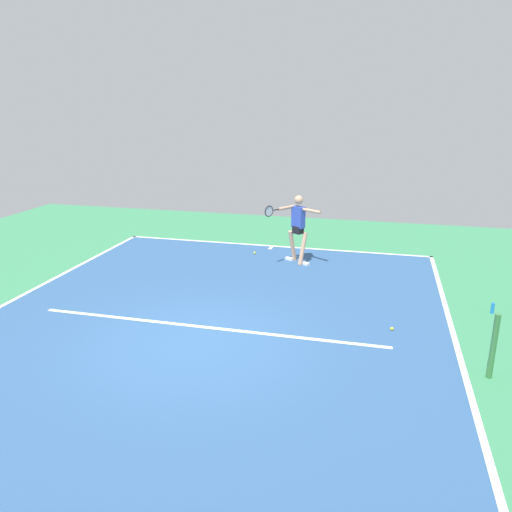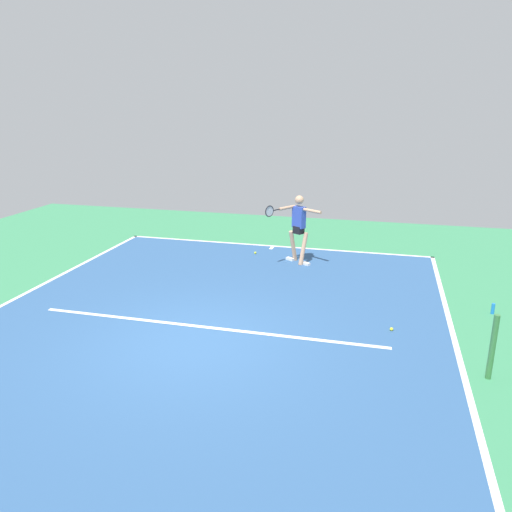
% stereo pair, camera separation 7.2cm
% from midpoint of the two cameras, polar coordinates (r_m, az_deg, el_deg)
% --- Properties ---
extents(ground_plane, '(21.31, 21.31, 0.00)m').
position_cam_midpoint_polar(ground_plane, '(9.17, -6.93, -9.71)').
color(ground_plane, '#388456').
extents(court_surface, '(9.21, 13.16, 0.00)m').
position_cam_midpoint_polar(court_surface, '(9.17, -6.93, -9.70)').
color(court_surface, '#2D5484').
rests_on(court_surface, ground_plane).
extents(court_line_baseline_near, '(9.21, 0.10, 0.01)m').
position_cam_midpoint_polar(court_line_baseline_near, '(15.03, 2.10, 1.15)').
color(court_line_baseline_near, white).
rests_on(court_line_baseline_near, ground_plane).
extents(court_line_sideline_left, '(0.10, 13.16, 0.01)m').
position_cam_midpoint_polar(court_line_sideline_left, '(8.75, 22.84, -12.40)').
color(court_line_sideline_left, white).
rests_on(court_line_sideline_left, ground_plane).
extents(court_line_service, '(6.91, 0.10, 0.01)m').
position_cam_midpoint_polar(court_line_service, '(9.71, -5.55, -8.07)').
color(court_line_service, white).
rests_on(court_line_service, ground_plane).
extents(court_line_centre_mark, '(0.10, 0.30, 0.01)m').
position_cam_midpoint_polar(court_line_centre_mark, '(14.84, 1.93, 0.95)').
color(court_line_centre_mark, white).
rests_on(court_line_centre_mark, ground_plane).
extents(net_post, '(0.09, 0.09, 1.07)m').
position_cam_midpoint_polar(net_post, '(8.58, 25.58, -9.36)').
color(net_post, '#38753D').
rests_on(net_post, ground_plane).
extents(tennis_player, '(1.37, 1.07, 1.84)m').
position_cam_midpoint_polar(tennis_player, '(13.21, 4.97, 3.63)').
color(tennis_player, tan).
rests_on(tennis_player, ground_plane).
extents(tennis_ball_centre_court, '(0.07, 0.07, 0.07)m').
position_cam_midpoint_polar(tennis_ball_centre_court, '(14.23, 0.05, 0.37)').
color(tennis_ball_centre_court, yellow).
rests_on(tennis_ball_centre_court, ground_plane).
extents(tennis_ball_far_corner, '(0.07, 0.07, 0.07)m').
position_cam_midpoint_polar(tennis_ball_far_corner, '(9.86, 15.39, -8.04)').
color(tennis_ball_far_corner, yellow).
rests_on(tennis_ball_far_corner, ground_plane).
extents(water_bottle, '(0.07, 0.07, 0.22)m').
position_cam_midpoint_polar(water_bottle, '(11.31, 25.56, -5.45)').
color(water_bottle, blue).
rests_on(water_bottle, ground_plane).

